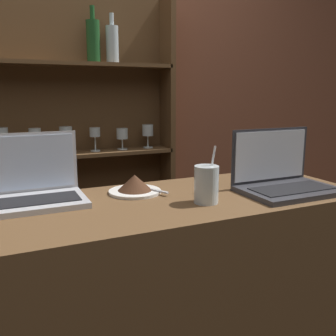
{
  "coord_description": "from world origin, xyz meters",
  "views": [
    {
      "loc": [
        -0.35,
        -0.84,
        1.37
      ],
      "look_at": [
        0.16,
        0.28,
        1.12
      ],
      "focal_mm": 40.0,
      "sensor_mm": 36.0,
      "label": 1
    }
  ],
  "objects": [
    {
      "name": "laptop_near",
      "position": [
        -0.26,
        0.4,
        1.07
      ],
      "size": [
        0.29,
        0.22,
        0.22
      ],
      "color": "#ADADB2",
      "rests_on": "bar_counter"
    },
    {
      "name": "water_glass",
      "position": [
        0.24,
        0.17,
        1.08
      ],
      "size": [
        0.08,
        0.08,
        0.18
      ],
      "color": "silver",
      "rests_on": "bar_counter"
    },
    {
      "name": "back_shelf",
      "position": [
        -0.1,
        1.23,
        0.99
      ],
      "size": [
        1.37,
        0.18,
        1.9
      ],
      "color": "brown",
      "rests_on": "ground_plane"
    },
    {
      "name": "cake_plate",
      "position": [
        0.07,
        0.37,
        1.05
      ],
      "size": [
        0.18,
        0.19,
        0.07
      ],
      "color": "silver",
      "rests_on": "bar_counter"
    },
    {
      "name": "back_wall",
      "position": [
        0.0,
        1.31,
        1.35
      ],
      "size": [
        7.0,
        0.06,
        2.7
      ],
      "color": "brown",
      "rests_on": "ground_plane"
    },
    {
      "name": "laptop_far",
      "position": [
        0.57,
        0.18,
        1.07
      ],
      "size": [
        0.34,
        0.23,
        0.22
      ],
      "color": "#333338",
      "rests_on": "bar_counter"
    }
  ]
}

